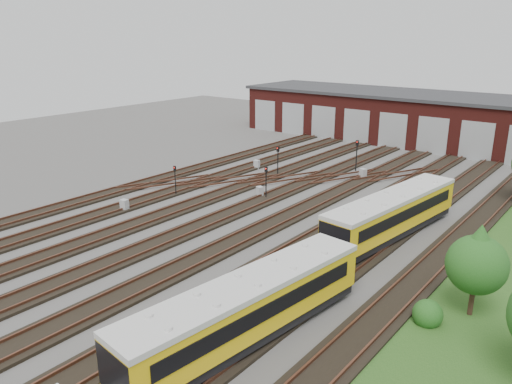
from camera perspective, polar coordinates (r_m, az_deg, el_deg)
The scene contains 15 objects.
ground at distance 36.42m, azimuth -3.88°, elevation -4.63°, with size 120.00×120.00×0.00m, color #43413E.
track_network at distance 36.89m, azimuth -3.47°, elevation -4.14°, with size 30.40×70.00×0.33m.
maintenance_shed at distance 69.53m, azimuth 18.91°, elevation 7.96°, with size 51.00×12.50×6.35m.
metro_train at distance 23.44m, azimuth -0.94°, elevation -13.15°, with size 4.02×45.90×2.83m.
signal_mast_0 at distance 44.52m, azimuth -9.23°, elevation 1.74°, with size 0.25×0.24×2.73m.
signal_mast_1 at distance 50.37m, azimuth 2.51°, elevation 4.04°, with size 0.27×0.25×3.00m.
signal_mast_2 at distance 43.05m, azimuth 1.16°, elevation 1.58°, with size 0.28×0.26×2.90m.
signal_mast_3 at distance 53.05m, azimuth 11.45°, elevation 4.58°, with size 0.31×0.29×3.26m.
relay_cabinet_0 at distance 41.85m, azimuth -14.80°, elevation -1.48°, with size 0.58×0.48×0.97m, color #AAADAF.
relay_cabinet_1 at distance 53.20m, azimuth 0.09°, elevation 3.17°, with size 0.57×0.47×0.95m, color #AAADAF.
relay_cabinet_2 at distance 43.97m, azimuth 0.43°, elevation 0.03°, with size 0.57×0.47×0.94m, color #AAADAF.
relay_cabinet_3 at distance 50.71m, azimuth 12.12°, elevation 2.07°, with size 0.60×0.50×1.00m, color #AAADAF.
relay_cabinet_4 at distance 34.90m, azimuth 12.72°, elevation -5.15°, with size 0.62×0.52×1.04m, color #AAADAF.
tree_3 at distance 27.15m, azimuth 24.01°, elevation -6.91°, with size 3.01×3.01×4.99m.
bush_0 at distance 26.71m, azimuth 19.06°, elevation -12.64°, with size 1.49×1.49×1.49m, color #1B4E16.
Camera 1 is at (22.77, -24.86, 13.78)m, focal length 35.00 mm.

